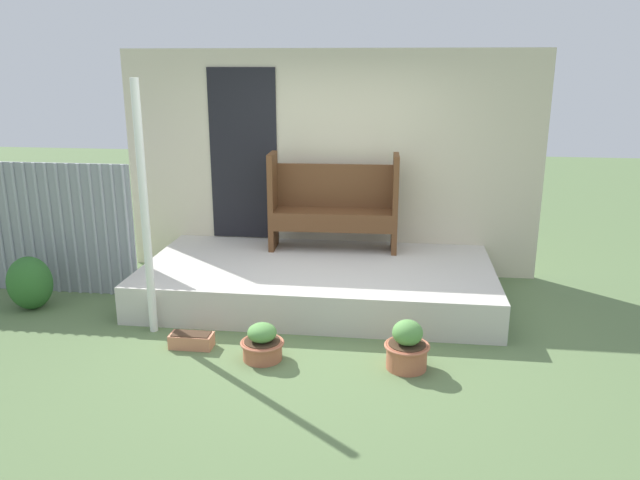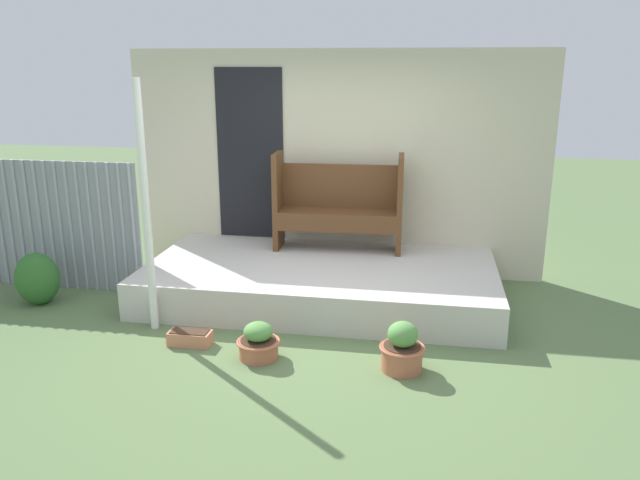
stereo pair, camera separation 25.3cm
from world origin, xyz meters
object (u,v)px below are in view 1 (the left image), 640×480
at_px(shrub_by_fence, 30,283).
at_px(planter_box_rect, 192,340).
at_px(bench, 334,202).
at_px(flower_pot_middle, 407,348).
at_px(support_post, 145,211).
at_px(flower_pot_left, 262,344).

bearing_deg(shrub_by_fence, planter_box_rect, -19.30).
height_order(bench, flower_pot_middle, bench).
xyz_separation_m(bench, planter_box_rect, (-1.06, -1.94, -0.87)).
height_order(support_post, planter_box_rect, support_post).
distance_m(bench, flower_pot_middle, 2.37).
height_order(support_post, bench, support_post).
bearing_deg(bench, shrub_by_fence, -159.23).
relative_size(support_post, flower_pot_middle, 5.49).
height_order(support_post, flower_pot_middle, support_post).
bearing_deg(support_post, flower_pot_middle, -10.79).
xyz_separation_m(support_post, flower_pot_middle, (2.37, -0.45, -0.98)).
bearing_deg(shrub_by_fence, bench, 22.98).
relative_size(flower_pot_middle, shrub_by_fence, 0.76).
bearing_deg(support_post, bench, 46.92).
xyz_separation_m(flower_pot_left, shrub_by_fence, (-2.60, 0.82, 0.14)).
xyz_separation_m(support_post, planter_box_rect, (0.47, -0.30, -1.10)).
distance_m(support_post, planter_box_rect, 1.23).
relative_size(planter_box_rect, shrub_by_fence, 0.69).
xyz_separation_m(flower_pot_left, planter_box_rect, (-0.68, 0.14, -0.08)).
relative_size(flower_pot_middle, planter_box_rect, 1.11).
bearing_deg(flower_pot_left, planter_box_rect, 168.11).
height_order(flower_pot_left, shrub_by_fence, shrub_by_fence).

